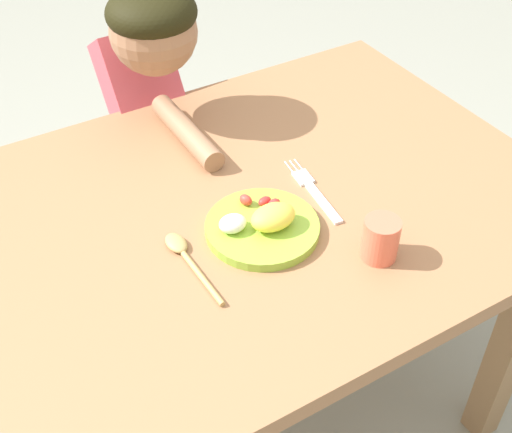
# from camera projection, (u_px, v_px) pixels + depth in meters

# --- Properties ---
(dining_table) EXTENTS (1.47, 0.87, 0.74)m
(dining_table) POSITION_uv_depth(u_px,v_px,m) (191.00, 262.00, 1.33)
(dining_table) COLOR #9A6A47
(dining_table) RESTS_ON ground_plane
(plate) EXTENTS (0.21, 0.21, 0.06)m
(plate) POSITION_uv_depth(u_px,v_px,m) (263.00, 225.00, 1.24)
(plate) COLOR #8FBD3A
(plate) RESTS_ON dining_table
(fork) EXTENTS (0.05, 0.21, 0.01)m
(fork) POSITION_uv_depth(u_px,v_px,m) (314.00, 191.00, 1.34)
(fork) COLOR silver
(fork) RESTS_ON dining_table
(spoon) EXTENTS (0.04, 0.20, 0.02)m
(spoon) POSITION_uv_depth(u_px,v_px,m) (185.00, 254.00, 1.20)
(spoon) COLOR tan
(spoon) RESTS_ON dining_table
(drinking_cup) EXTENTS (0.06, 0.06, 0.08)m
(drinking_cup) POSITION_uv_depth(u_px,v_px,m) (381.00, 239.00, 1.18)
(drinking_cup) COLOR #EB694E
(drinking_cup) RESTS_ON dining_table
(person) EXTENTS (0.19, 0.50, 1.03)m
(person) POSITION_uv_depth(u_px,v_px,m) (151.00, 137.00, 1.70)
(person) COLOR #36435A
(person) RESTS_ON ground_plane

